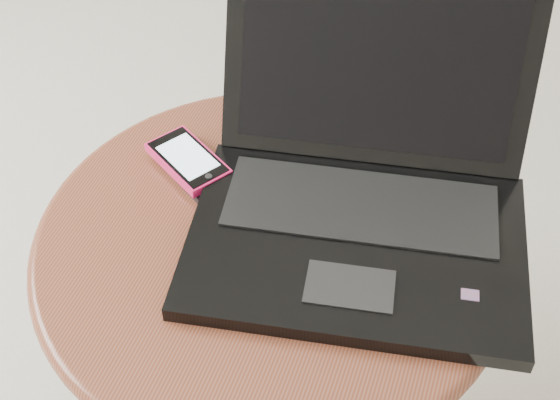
% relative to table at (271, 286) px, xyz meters
% --- Properties ---
extents(table, '(0.58, 0.58, 0.46)m').
position_rel_table_xyz_m(table, '(0.00, 0.00, 0.00)').
color(table, '#622B1B').
rests_on(table, ground).
extents(laptop, '(0.44, 0.43, 0.24)m').
position_rel_table_xyz_m(laptop, '(0.09, 0.06, 0.14)').
color(laptop, black).
rests_on(laptop, table).
extents(phone_black, '(0.13, 0.11, 0.01)m').
position_rel_table_xyz_m(phone_black, '(-0.12, 0.07, 0.10)').
color(phone_black, black).
rests_on(phone_black, table).
extents(phone_pink, '(0.13, 0.11, 0.01)m').
position_rel_table_xyz_m(phone_pink, '(-0.14, 0.07, 0.11)').
color(phone_pink, '#F41E62').
rests_on(phone_pink, phone_black).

